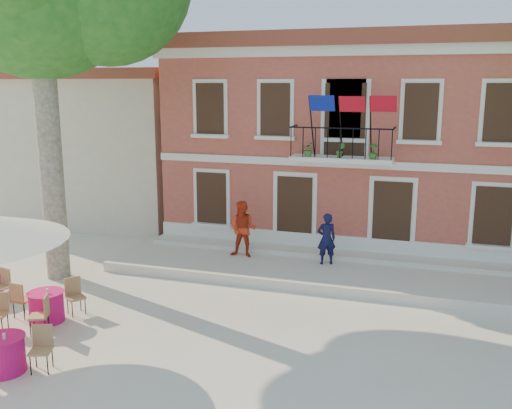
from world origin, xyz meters
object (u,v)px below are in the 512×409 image
object	(u,v)px
pedestrian_orange	(243,229)
cafe_table_1	(4,353)
cafe_table_3	(46,305)
pedestrian_navy	(326,239)

from	to	relation	value
pedestrian_orange	cafe_table_1	xyz separation A→B (m)	(-2.42, -8.16, -0.79)
pedestrian_orange	cafe_table_3	world-z (taller)	pedestrian_orange
cafe_table_1	cafe_table_3	size ratio (longest dim) A/B	0.99
pedestrian_orange	pedestrian_navy	bearing A→B (deg)	-0.26
pedestrian_navy	pedestrian_orange	bearing A→B (deg)	-23.39
cafe_table_1	cafe_table_3	xyz separation A→B (m)	(-0.82, 2.43, 0.00)
pedestrian_navy	pedestrian_orange	size ratio (longest dim) A/B	0.88
cafe_table_3	pedestrian_navy	bearing A→B (deg)	44.16
pedestrian_orange	cafe_table_3	xyz separation A→B (m)	(-3.24, -5.73, -0.79)
pedestrian_navy	cafe_table_3	xyz separation A→B (m)	(-5.95, -5.78, -0.68)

